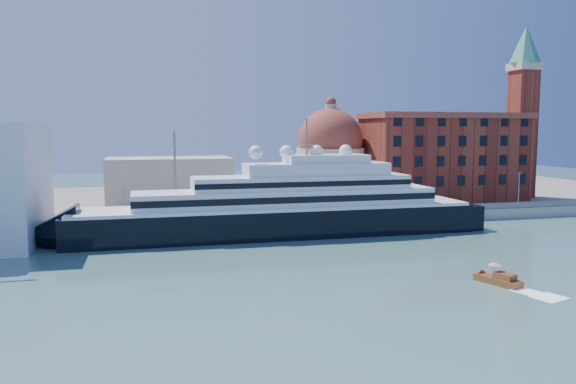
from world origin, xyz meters
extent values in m
plane|color=#3B6763|center=(0.00, 0.00, 0.00)|extent=(400.00, 400.00, 0.00)
cube|color=gray|center=(0.00, 34.00, 1.25)|extent=(180.00, 10.00, 2.50)
cube|color=slate|center=(0.00, 75.00, 1.00)|extent=(260.00, 72.00, 2.00)
cube|color=slate|center=(0.00, 29.50, 3.10)|extent=(180.00, 0.10, 1.20)
cube|color=black|center=(-1.13, 23.00, 2.25)|extent=(79.61, 12.25, 6.63)
cone|color=black|center=(-42.98, 23.00, 2.25)|extent=(10.21, 12.25, 12.25)
cube|color=black|center=(38.67, 23.00, 2.04)|extent=(6.12, 11.23, 6.12)
cube|color=white|center=(-1.13, 23.00, 5.82)|extent=(77.57, 12.45, 0.61)
cube|color=white|center=(0.91, 23.00, 7.65)|extent=(59.20, 10.21, 3.06)
cube|color=black|center=(0.91, 17.90, 7.65)|extent=(59.20, 0.15, 1.22)
cube|color=white|center=(3.97, 23.00, 10.51)|extent=(42.87, 9.19, 2.65)
cube|color=white|center=(7.03, 23.00, 13.06)|extent=(28.58, 8.17, 2.45)
cube|color=white|center=(9.08, 23.00, 15.11)|extent=(16.33, 7.14, 1.63)
cylinder|color=slate|center=(4.99, 23.00, 19.39)|extent=(0.31, 0.31, 7.14)
sphere|color=white|center=(-5.21, 23.00, 16.53)|extent=(2.65, 2.65, 2.65)
sphere|color=white|center=(0.91, 23.00, 16.53)|extent=(2.65, 2.65, 2.65)
sphere|color=white|center=(7.03, 23.00, 16.53)|extent=(2.65, 2.65, 2.65)
sphere|color=white|center=(13.16, 23.00, 16.53)|extent=(2.65, 2.65, 2.65)
cube|color=brown|center=(19.84, -18.51, 0.38)|extent=(4.08, 6.80, 1.08)
cube|color=brown|center=(20.19, -19.53, 1.29)|extent=(2.48, 3.09, 0.86)
cylinder|color=slate|center=(19.67, -18.00, 1.72)|extent=(0.06, 0.06, 1.72)
cone|color=red|center=(19.67, -18.00, 2.69)|extent=(1.94, 1.94, 0.43)
cube|color=maroon|center=(52.00, 52.00, 13.00)|extent=(42.00, 18.00, 22.00)
cube|color=brown|center=(52.00, 52.00, 24.50)|extent=(43.00, 19.00, 1.50)
cube|color=maroon|center=(76.00, 52.00, 19.50)|extent=(6.00, 6.00, 35.00)
cube|color=beige|center=(76.00, 52.00, 38.00)|extent=(7.00, 7.00, 2.00)
cone|color=#408E70|center=(76.00, 52.00, 44.00)|extent=(8.40, 8.40, 10.00)
cylinder|color=beige|center=(22.00, 58.00, 9.00)|extent=(18.00, 18.00, 14.00)
sphere|color=brown|center=(22.00, 58.00, 18.00)|extent=(17.00, 17.00, 17.00)
cylinder|color=beige|center=(22.00, 58.00, 26.00)|extent=(3.00, 3.00, 3.00)
cube|color=beige|center=(8.00, 56.00, 7.00)|extent=(18.00, 14.00, 10.00)
cube|color=beige|center=(-20.00, 58.00, 8.00)|extent=(30.00, 16.00, 12.00)
cylinder|color=slate|center=(-30.00, 31.00, 6.50)|extent=(0.24, 0.24, 8.00)
cube|color=slate|center=(-30.00, 31.00, 10.60)|extent=(0.80, 0.30, 0.25)
cylinder|color=slate|center=(0.00, 31.00, 6.50)|extent=(0.24, 0.24, 8.00)
cube|color=slate|center=(0.00, 31.00, 10.60)|extent=(0.80, 0.30, 0.25)
cylinder|color=slate|center=(30.00, 31.00, 6.50)|extent=(0.24, 0.24, 8.00)
cube|color=slate|center=(30.00, 31.00, 10.60)|extent=(0.80, 0.30, 0.25)
cylinder|color=slate|center=(60.00, 31.00, 6.50)|extent=(0.24, 0.24, 8.00)
cube|color=slate|center=(60.00, 31.00, 10.60)|extent=(0.80, 0.30, 0.25)
cylinder|color=slate|center=(-20.00, 33.00, 11.50)|extent=(0.50, 0.50, 18.00)
camera|label=1|loc=(-26.53, -83.24, 20.87)|focal=35.00mm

